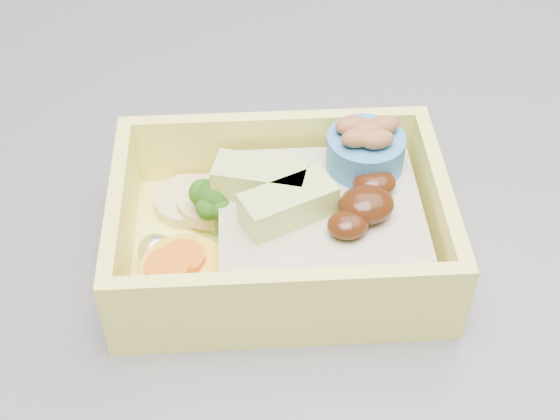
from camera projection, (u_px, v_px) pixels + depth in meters
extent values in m
cube|color=#FFF769|center=(280.00, 249.00, 0.40)|extent=(0.18, 0.14, 0.01)
cube|color=#FFF769|center=(274.00, 145.00, 0.42)|extent=(0.16, 0.03, 0.04)
cube|color=#FFF769|center=(287.00, 305.00, 0.34)|extent=(0.16, 0.03, 0.04)
cube|color=#FFF769|center=(437.00, 210.00, 0.39)|extent=(0.02, 0.10, 0.04)
cube|color=#FFF769|center=(121.00, 223.00, 0.38)|extent=(0.02, 0.10, 0.04)
cube|color=tan|center=(320.00, 225.00, 0.39)|extent=(0.11, 0.11, 0.03)
ellipsoid|color=#371708|center=(366.00, 205.00, 0.37)|extent=(0.03, 0.03, 0.01)
ellipsoid|color=#371708|center=(374.00, 183.00, 0.38)|extent=(0.02, 0.02, 0.01)
ellipsoid|color=#371708|center=(348.00, 225.00, 0.36)|extent=(0.02, 0.02, 0.01)
cube|color=#C3DD73|center=(288.00, 204.00, 0.37)|extent=(0.05, 0.03, 0.02)
cube|color=#C3DD73|center=(260.00, 180.00, 0.38)|extent=(0.05, 0.04, 0.02)
cylinder|color=#639751|center=(217.00, 219.00, 0.40)|extent=(0.01, 0.01, 0.01)
sphere|color=#265914|center=(215.00, 196.00, 0.39)|extent=(0.02, 0.02, 0.02)
sphere|color=#265914|center=(230.00, 193.00, 0.39)|extent=(0.01, 0.01, 0.01)
sphere|color=#265914|center=(203.00, 193.00, 0.39)|extent=(0.01, 0.01, 0.01)
sphere|color=#265914|center=(221.00, 209.00, 0.39)|extent=(0.01, 0.01, 0.01)
sphere|color=#265914|center=(208.00, 208.00, 0.39)|extent=(0.01, 0.01, 0.01)
sphere|color=#265914|center=(215.00, 189.00, 0.40)|extent=(0.01, 0.01, 0.01)
cylinder|color=gold|center=(184.00, 277.00, 0.37)|extent=(0.04, 0.04, 0.02)
cylinder|color=#DF5E12|center=(183.00, 258.00, 0.36)|extent=(0.02, 0.02, 0.00)
cylinder|color=#DF5E12|center=(168.00, 266.00, 0.36)|extent=(0.02, 0.02, 0.00)
cylinder|color=#D5B37B|center=(188.00, 201.00, 0.42)|extent=(0.04, 0.04, 0.01)
cylinder|color=#D5B37B|center=(212.00, 201.00, 0.41)|extent=(0.04, 0.04, 0.01)
ellipsoid|color=white|center=(242.00, 183.00, 0.42)|extent=(0.02, 0.02, 0.02)
ellipsoid|color=white|center=(156.00, 251.00, 0.38)|extent=(0.02, 0.02, 0.02)
cylinder|color=#367BBA|center=(365.00, 151.00, 0.40)|extent=(0.04, 0.04, 0.02)
ellipsoid|color=brown|center=(367.00, 130.00, 0.39)|extent=(0.02, 0.01, 0.01)
ellipsoid|color=brown|center=(383.00, 125.00, 0.39)|extent=(0.02, 0.01, 0.01)
ellipsoid|color=brown|center=(352.00, 125.00, 0.39)|extent=(0.02, 0.01, 0.01)
ellipsoid|color=brown|center=(377.00, 139.00, 0.38)|extent=(0.02, 0.01, 0.01)
ellipsoid|color=brown|center=(358.00, 138.00, 0.38)|extent=(0.02, 0.01, 0.01)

